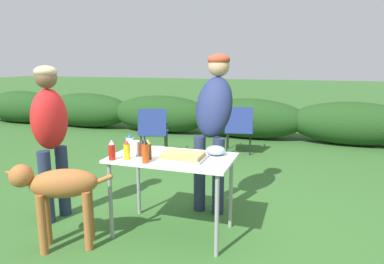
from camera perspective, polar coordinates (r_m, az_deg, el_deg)
The scene contains 18 objects.
ground_plane at distance 3.37m, azimuth -3.18°, elevation -16.31°, with size 60.00×60.00×0.00m, color #336028.
shrub_hedge at distance 7.31m, azimuth 9.42°, elevation 2.28°, with size 14.40×0.90×0.84m.
folding_table at distance 3.12m, azimuth -3.32°, elevation -5.47°, with size 1.10×0.64×0.74m.
food_tray at distance 3.01m, azimuth -1.52°, elevation -4.05°, with size 0.39×0.29×0.06m.
plate_stack at distance 3.27m, azimuth -6.08°, elevation -3.04°, with size 0.22×0.22×0.03m, color white.
mixing_bowl at distance 3.15m, azimuth 3.96°, elevation -3.07°, with size 0.18×0.18×0.08m, color #99B2CC.
paper_cup_stack at distance 3.18m, azimuth -9.40°, elevation -2.63°, with size 0.08×0.08×0.13m, color white.
hot_sauce_bottle at distance 2.90m, azimuth -7.79°, elevation -3.24°, with size 0.06×0.06×0.21m.
ketchup_bottle at distance 3.05m, azimuth -13.21°, elevation -3.01°, with size 0.06×0.06×0.18m.
beer_bottle at distance 3.01m, azimuth -7.37°, elevation -2.96°, with size 0.07×0.07×0.18m.
mayo_bottle at distance 3.26m, azimuth -10.32°, elevation -1.89°, with size 0.07×0.07×0.18m.
bbq_sauce_bottle at distance 3.13m, azimuth -8.31°, elevation -2.66°, with size 0.06×0.06×0.15m.
mustard_bottle at distance 3.04m, azimuth -10.80°, elevation -3.00°, with size 0.06×0.06×0.17m.
standing_person_in_gray_fleece at distance 3.59m, azimuth 3.63°, elevation 2.92°, with size 0.45×0.55×1.67m.
standing_person_in_navy_coat at distance 3.61m, azimuth -22.56°, elevation 0.58°, with size 0.33×0.42×1.55m.
dog at distance 3.11m, azimuth -21.43°, elevation -8.84°, with size 0.80×0.51×0.76m.
camp_chair_green_behind_table at distance 6.01m, azimuth 7.85°, elevation 0.81°, with size 0.56×0.66×0.83m.
camp_chair_near_hedge at distance 5.79m, azimuth -6.44°, elevation 0.44°, with size 0.63×0.71×0.83m.
Camera 1 is at (1.11, -2.77, 1.57)m, focal length 32.00 mm.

